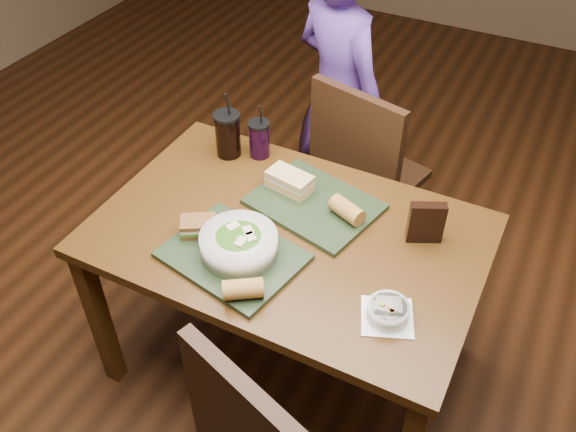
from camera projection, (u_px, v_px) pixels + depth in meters
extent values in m
plane|color=#381C0B|center=(288.00, 361.00, 2.56)|extent=(6.00, 6.00, 0.00)
cube|color=#43280D|center=(100.00, 319.00, 2.28)|extent=(0.06, 0.06, 0.71)
cube|color=#43280D|center=(208.00, 203.00, 2.77)|extent=(0.06, 0.06, 0.71)
cube|color=#43280D|center=(469.00, 294.00, 2.37)|extent=(0.06, 0.06, 0.71)
cube|color=#43280D|center=(288.00, 236.00, 2.07)|extent=(1.30, 0.85, 0.04)
cube|color=black|center=(366.00, 177.00, 2.75)|extent=(0.52, 0.52, 0.04)
cube|color=black|center=(354.00, 149.00, 2.44)|extent=(0.42, 0.14, 0.51)
cube|color=black|center=(311.00, 227.00, 2.85)|extent=(0.04, 0.04, 0.44)
cube|color=black|center=(385.00, 253.00, 2.73)|extent=(0.04, 0.04, 0.44)
cube|color=black|center=(342.00, 184.00, 3.10)|extent=(0.04, 0.04, 0.44)
cube|color=black|center=(411.00, 205.00, 2.97)|extent=(0.04, 0.04, 0.44)
imported|color=#482A76|center=(338.00, 97.00, 2.78)|extent=(0.62, 0.53, 1.43)
cube|color=black|center=(233.00, 256.00, 1.96)|extent=(0.47, 0.40, 0.02)
cube|color=black|center=(314.00, 204.00, 2.15)|extent=(0.48, 0.41, 0.02)
cylinder|color=silver|center=(239.00, 244.00, 1.94)|extent=(0.25, 0.25, 0.07)
ellipsoid|color=#427219|center=(239.00, 241.00, 1.93)|extent=(0.20, 0.20, 0.06)
cube|color=beige|center=(240.00, 242.00, 1.88)|extent=(0.03, 0.04, 0.01)
cube|color=beige|center=(248.00, 231.00, 1.92)|extent=(0.05, 0.05, 0.01)
cube|color=beige|center=(250.00, 237.00, 1.90)|extent=(0.05, 0.05, 0.01)
cube|color=beige|center=(233.00, 227.00, 1.93)|extent=(0.04, 0.05, 0.01)
cube|color=white|center=(387.00, 317.00, 1.78)|extent=(0.20, 0.20, 0.00)
cylinder|color=silver|center=(388.00, 311.00, 1.76)|extent=(0.12, 0.12, 0.05)
cylinder|color=black|center=(389.00, 307.00, 1.75)|extent=(0.11, 0.11, 0.01)
cube|color=#B28947|center=(391.00, 312.00, 1.73)|extent=(0.02, 0.02, 0.01)
cube|color=#B28947|center=(392.00, 312.00, 1.73)|extent=(0.01, 0.01, 0.01)
cube|color=#B28947|center=(392.00, 311.00, 1.73)|extent=(0.01, 0.01, 0.01)
cube|color=#B28947|center=(390.00, 307.00, 1.74)|extent=(0.02, 0.02, 0.01)
cube|color=#B28947|center=(382.00, 304.00, 1.75)|extent=(0.01, 0.01, 0.01)
cube|color=#593819|center=(199.00, 230.00, 2.02)|extent=(0.14, 0.13, 0.02)
cube|color=#3F721E|center=(199.00, 228.00, 2.01)|extent=(0.14, 0.13, 0.01)
cube|color=beige|center=(198.00, 225.00, 2.01)|extent=(0.14, 0.13, 0.01)
cube|color=#593819|center=(198.00, 222.00, 2.00)|extent=(0.14, 0.13, 0.02)
cube|color=tan|center=(290.00, 186.00, 2.19)|extent=(0.18, 0.12, 0.02)
cube|color=orange|center=(290.00, 183.00, 2.18)|extent=(0.18, 0.12, 0.01)
cube|color=beige|center=(290.00, 181.00, 2.18)|extent=(0.18, 0.12, 0.01)
cube|color=tan|center=(290.00, 177.00, 2.17)|extent=(0.18, 0.12, 0.02)
cylinder|color=#AD7533|center=(243.00, 289.00, 1.80)|extent=(0.13, 0.12, 0.06)
cylinder|color=#AD7533|center=(347.00, 210.00, 2.06)|extent=(0.14, 0.10, 0.06)
cylinder|color=black|center=(228.00, 136.00, 2.33)|extent=(0.10, 0.10, 0.17)
cylinder|color=black|center=(226.00, 116.00, 2.27)|extent=(0.10, 0.10, 0.01)
cylinder|color=black|center=(228.00, 105.00, 2.24)|extent=(0.01, 0.03, 0.11)
cylinder|color=black|center=(259.00, 140.00, 2.34)|extent=(0.08, 0.08, 0.14)
cylinder|color=black|center=(259.00, 124.00, 2.29)|extent=(0.08, 0.08, 0.01)
cylinder|color=black|center=(260.00, 115.00, 2.26)|extent=(0.01, 0.02, 0.09)
cube|color=black|center=(426.00, 223.00, 1.98)|extent=(0.12, 0.08, 0.15)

